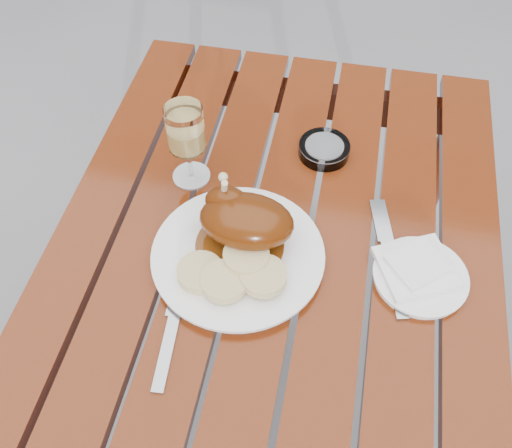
{
  "coord_description": "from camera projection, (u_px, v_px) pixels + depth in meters",
  "views": [
    {
      "loc": [
        0.08,
        -0.54,
        1.58
      ],
      "look_at": [
        -0.04,
        0.07,
        0.78
      ],
      "focal_mm": 40.0,
      "sensor_mm": 36.0,
      "label": 1
    }
  ],
  "objects": [
    {
      "name": "ground",
      "position": [
        264.0,
        415.0,
        1.59
      ],
      "size": [
        60.0,
        60.0,
        0.0
      ],
      "primitive_type": "plane",
      "color": "slate",
      "rests_on": "ground"
    },
    {
      "name": "table",
      "position": [
        266.0,
        358.0,
        1.29
      ],
      "size": [
        0.8,
        1.2,
        0.75
      ],
      "primitive_type": "cube",
      "color": "maroon",
      "rests_on": "ground"
    },
    {
      "name": "dinner_plate",
      "position": [
        238.0,
        256.0,
        1.0
      ],
      "size": [
        0.36,
        0.36,
        0.02
      ],
      "primitive_type": "cylinder",
      "rotation": [
        0.0,
        0.0,
        0.22
      ],
      "color": "white",
      "rests_on": "table"
    },
    {
      "name": "roast_duck",
      "position": [
        243.0,
        220.0,
        0.98
      ],
      "size": [
        0.17,
        0.16,
        0.12
      ],
      "color": "#5E2C0A",
      "rests_on": "dinner_plate"
    },
    {
      "name": "bread_dumplings",
      "position": [
        234.0,
        271.0,
        0.95
      ],
      "size": [
        0.18,
        0.13,
        0.03
      ],
      "color": "#CBB97C",
      "rests_on": "dinner_plate"
    },
    {
      "name": "wine_glass",
      "position": [
        187.0,
        145.0,
        1.05
      ],
      "size": [
        0.08,
        0.08,
        0.17
      ],
      "primitive_type": "cylinder",
      "rotation": [
        0.0,
        0.0,
        -0.09
      ],
      "color": "#F2CA6E",
      "rests_on": "table"
    },
    {
      "name": "side_plate",
      "position": [
        420.0,
        277.0,
        0.97
      ],
      "size": [
        0.18,
        0.18,
        0.01
      ],
      "primitive_type": "cylinder",
      "rotation": [
        0.0,
        0.0,
        -0.11
      ],
      "color": "white",
      "rests_on": "table"
    },
    {
      "name": "napkin",
      "position": [
        416.0,
        267.0,
        0.97
      ],
      "size": [
        0.16,
        0.15,
        0.01
      ],
      "primitive_type": "cube",
      "rotation": [
        0.0,
        0.0,
        0.45
      ],
      "color": "white",
      "rests_on": "side_plate"
    },
    {
      "name": "ashtray",
      "position": [
        324.0,
        149.0,
        1.15
      ],
      "size": [
        0.13,
        0.13,
        0.03
      ],
      "primitive_type": "cylinder",
      "rotation": [
        0.0,
        0.0,
        0.3
      ],
      "color": "#B2B7BC",
      "rests_on": "table"
    },
    {
      "name": "fork",
      "position": [
        168.0,
        345.0,
        0.9
      ],
      "size": [
        0.03,
        0.16,
        0.01
      ],
      "primitive_type": "cube",
      "rotation": [
        0.0,
        0.0,
        0.08
      ],
      "color": "gray",
      "rests_on": "table"
    },
    {
      "name": "knife",
      "position": [
        391.0,
        264.0,
        0.99
      ],
      "size": [
        0.07,
        0.21,
        0.01
      ],
      "primitive_type": "cube",
      "rotation": [
        0.0,
        0.0,
        0.24
      ],
      "color": "gray",
      "rests_on": "table"
    }
  ]
}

